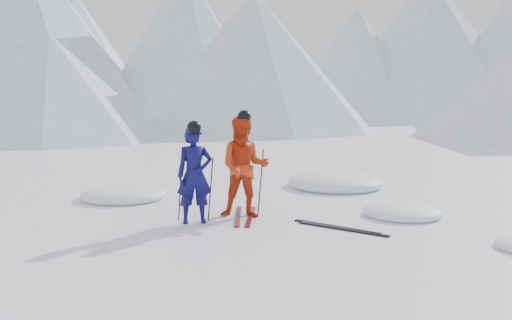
{
  "coord_description": "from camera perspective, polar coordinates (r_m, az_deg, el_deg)",
  "views": [
    {
      "loc": [
        -1.25,
        -9.66,
        2.32
      ],
      "look_at": [
        -2.0,
        0.5,
        1.1
      ],
      "focal_mm": 38.0,
      "sensor_mm": 36.0,
      "label": 1
    }
  ],
  "objects": [
    {
      "name": "pole_red_left",
      "position": [
        10.58,
        -2.72,
        -2.28
      ],
      "size": [
        0.13,
        0.1,
        1.29
      ],
      "primitive_type": "cylinder",
      "rotation": [
        0.06,
        0.08,
        0.0
      ],
      "color": "black",
      "rests_on": "ground"
    },
    {
      "name": "pole_blue_left",
      "position": [
        10.12,
        -7.98,
        -3.09
      ],
      "size": [
        0.12,
        0.08,
        1.17
      ],
      "primitive_type": "cylinder",
      "rotation": [
        0.05,
        0.08,
        0.0
      ],
      "color": "black",
      "rests_on": "ground"
    },
    {
      "name": "ski_loose_a",
      "position": [
        9.71,
        8.43,
        -6.98
      ],
      "size": [
        1.47,
        1.01,
        0.03
      ],
      "primitive_type": "cube",
      "rotation": [
        0.0,
        0.0,
        0.99
      ],
      "color": "black",
      "rests_on": "ground"
    },
    {
      "name": "pole_red_right",
      "position": [
        10.43,
        0.49,
        -2.41
      ],
      "size": [
        0.13,
        0.09,
        1.29
      ],
      "primitive_type": "cylinder",
      "rotation": [
        -0.05,
        0.08,
        0.0
      ],
      "color": "black",
      "rests_on": "ground"
    },
    {
      "name": "skier_red",
      "position": [
        10.26,
        -1.24,
        -0.74
      ],
      "size": [
        0.97,
        0.78,
        1.94
      ],
      "primitive_type": "imported",
      "rotation": [
        0.0,
        0.0,
        0.05
      ],
      "color": "red",
      "rests_on": "ground"
    },
    {
      "name": "skier_blue",
      "position": [
        9.87,
        -6.49,
        -1.6
      ],
      "size": [
        0.74,
        0.6,
        1.76
      ],
      "primitive_type": "imported",
      "rotation": [
        0.0,
        0.0,
        0.31
      ],
      "color": "#0C0B47",
      "rests_on": "ground"
    },
    {
      "name": "ground",
      "position": [
        10.01,
        11.33,
        -6.71
      ],
      "size": [
        160.0,
        160.0,
        0.0
      ],
      "primitive_type": "plane",
      "color": "white",
      "rests_on": "ground"
    },
    {
      "name": "ski_worn_left",
      "position": [
        10.44,
        -1.88,
        -5.93
      ],
      "size": [
        0.23,
        1.7,
        0.03
      ],
      "primitive_type": "cube",
      "rotation": [
        0.0,
        0.0,
        0.08
      ],
      "color": "black",
      "rests_on": "ground"
    },
    {
      "name": "pole_blue_right",
      "position": [
        10.12,
        -4.81,
        -3.05
      ],
      "size": [
        0.12,
        0.07,
        1.17
      ],
      "primitive_type": "cylinder",
      "rotation": [
        -0.04,
        0.08,
        0.0
      ],
      "color": "black",
      "rests_on": "ground"
    },
    {
      "name": "ski_loose_b",
      "position": [
        9.57,
        9.1,
        -7.19
      ],
      "size": [
        1.5,
        0.96,
        0.03
      ],
      "primitive_type": "cube",
      "rotation": [
        0.0,
        0.0,
        1.02
      ],
      "color": "black",
      "rests_on": "ground"
    },
    {
      "name": "mountain_range",
      "position": [
        45.71,
        13.22,
        12.17
      ],
      "size": [
        106.15,
        62.94,
        15.53
      ],
      "color": "#B2BCD1",
      "rests_on": "ground"
    },
    {
      "name": "snow_lumps",
      "position": [
        12.75,
        3.89,
        -3.67
      ],
      "size": [
        8.91,
        7.17,
        0.53
      ],
      "color": "white",
      "rests_on": "ground"
    },
    {
      "name": "ski_worn_right",
      "position": [
        10.41,
        -0.56,
        -5.96
      ],
      "size": [
        0.11,
        1.7,
        0.03
      ],
      "primitive_type": "cube",
      "rotation": [
        0.0,
        0.0,
        0.01
      ],
      "color": "black",
      "rests_on": "ground"
    }
  ]
}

